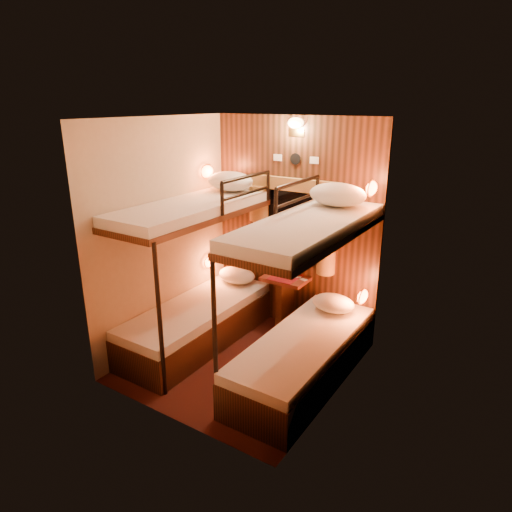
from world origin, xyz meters
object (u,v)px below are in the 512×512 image
Objects in this scene: bunk_right at (305,327)px; table at (285,296)px; bunk_left at (197,296)px; bottle_left at (285,268)px; bottle_right at (295,270)px.

bunk_right is 2.90× the size of table.
bunk_left and bunk_right have the same top height.
bunk_right is at bearing -49.79° from bottle_left.
bottle_right is at bearing 32.00° from table.
table is at bearing 50.33° from bunk_left.
bunk_right is 1.02m from bottle_right.
bottle_right is at bearing 33.32° from bottle_left.
table is (0.65, 0.78, -0.14)m from bunk_left.
table is at bearing 48.21° from bottle_left.
bunk_right reaches higher than table.
bunk_left is at bearing 180.00° from bunk_right.
bottle_left is 1.22× the size of bottle_right.
bottle_right is (-0.56, 0.84, 0.18)m from bunk_right.
bottle_left is at bearing -146.68° from bottle_right.
bunk_left reaches higher than bottle_right.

